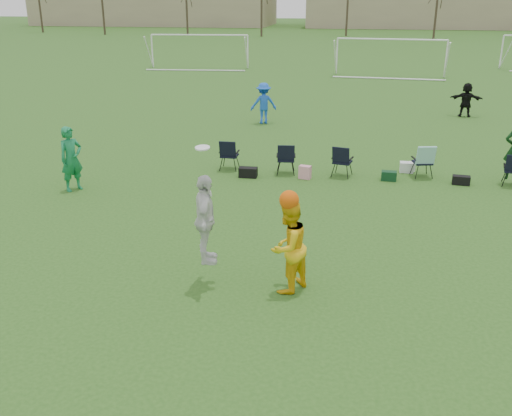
% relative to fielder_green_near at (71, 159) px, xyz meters
% --- Properties ---
extents(ground, '(260.00, 260.00, 0.00)m').
position_rel_fielder_green_near_xyz_m(ground, '(5.92, -5.33, -0.92)').
color(ground, '#28531A').
rests_on(ground, ground).
extents(fielder_green_near, '(0.74, 0.80, 1.84)m').
position_rel_fielder_green_near_xyz_m(fielder_green_near, '(0.00, 0.00, 0.00)').
color(fielder_green_near, '#157B46').
rests_on(fielder_green_near, ground).
extents(fielder_blue, '(1.27, 0.98, 1.73)m').
position_rel_fielder_green_near_xyz_m(fielder_blue, '(3.88, 9.83, -0.05)').
color(fielder_blue, blue).
rests_on(fielder_blue, ground).
extents(fielder_black, '(1.48, 0.67, 1.54)m').
position_rel_fielder_green_near_xyz_m(fielder_black, '(12.72, 12.85, -0.15)').
color(fielder_black, black).
rests_on(fielder_black, ground).
extents(center_contest, '(2.37, 1.15, 2.75)m').
position_rel_fielder_green_near_xyz_m(center_contest, '(6.11, -4.84, 0.18)').
color(center_contest, silver).
rests_on(center_contest, ground).
extents(sideline_setup, '(9.18, 1.78, 1.96)m').
position_rel_fielder_green_near_xyz_m(sideline_setup, '(8.88, 2.74, -0.35)').
color(sideline_setup, '#0E3413').
rests_on(sideline_setup, ground).
extents(goal_left, '(7.39, 0.76, 2.46)m').
position_rel_fielder_green_near_xyz_m(goal_left, '(-4.08, 28.67, 1.00)').
color(goal_left, white).
rests_on(goal_left, ground).
extents(goal_mid, '(7.40, 0.63, 2.46)m').
position_rel_fielder_green_near_xyz_m(goal_mid, '(9.92, 26.67, 1.00)').
color(goal_mid, white).
rests_on(goal_mid, ground).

